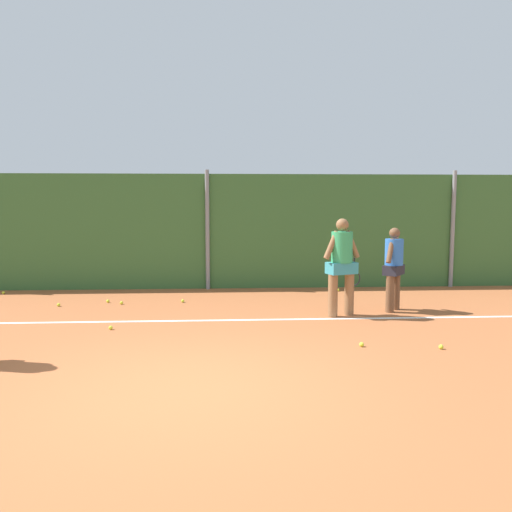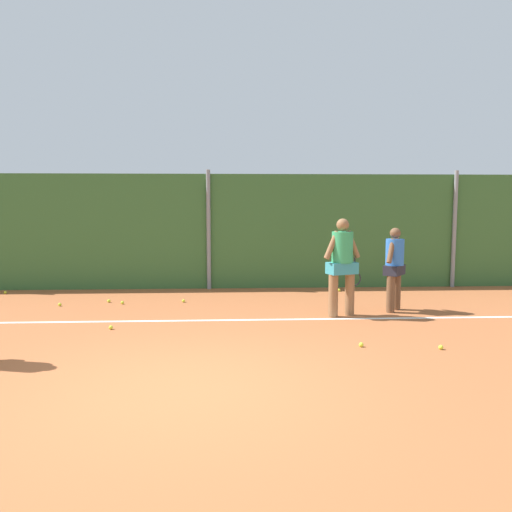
% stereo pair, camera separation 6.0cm
% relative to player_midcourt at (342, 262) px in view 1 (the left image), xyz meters
% --- Properties ---
extents(ground_plane, '(31.94, 31.94, 0.00)m').
position_rel_player_midcourt_xyz_m(ground_plane, '(-2.55, -1.56, -1.00)').
color(ground_plane, '#A85B33').
extents(hedge_fence_backdrop, '(20.76, 0.25, 2.75)m').
position_rel_player_midcourt_xyz_m(hedge_fence_backdrop, '(-2.55, 3.26, 0.37)').
color(hedge_fence_backdrop, '#386633').
rests_on(hedge_fence_backdrop, ground_plane).
extents(fence_post_center, '(0.10, 0.10, 2.84)m').
position_rel_player_midcourt_xyz_m(fence_post_center, '(-2.55, 3.08, 0.42)').
color(fence_post_center, gray).
rests_on(fence_post_center, ground_plane).
extents(fence_post_right, '(0.10, 0.10, 2.84)m').
position_rel_player_midcourt_xyz_m(fence_post_right, '(3.44, 3.08, 0.42)').
color(fence_post_right, gray).
rests_on(fence_post_right, ground_plane).
extents(court_baseline_paint, '(15.17, 0.10, 0.01)m').
position_rel_player_midcourt_xyz_m(court_baseline_paint, '(-2.55, -0.23, -1.00)').
color(court_baseline_paint, white).
rests_on(court_baseline_paint, ground_plane).
extents(player_midcourt, '(0.77, 0.46, 1.79)m').
position_rel_player_midcourt_xyz_m(player_midcourt, '(0.00, 0.00, 0.00)').
color(player_midcourt, '#8C603D').
rests_on(player_midcourt, ground_plane).
extents(player_backcourt_far, '(0.51, 0.55, 1.60)m').
position_rel_player_midcourt_xyz_m(player_backcourt_far, '(1.09, 0.39, -0.10)').
color(player_backcourt_far, brown).
rests_on(player_backcourt_far, ground_plane).
extents(tennis_ball_1, '(0.07, 0.07, 0.07)m').
position_rel_player_midcourt_xyz_m(tennis_ball_1, '(-4.25, 1.30, -0.97)').
color(tennis_ball_1, '#CCDB33').
rests_on(tennis_ball_1, ground_plane).
extents(tennis_ball_3, '(0.07, 0.07, 0.07)m').
position_rel_player_midcourt_xyz_m(tennis_ball_3, '(-4.00, -0.79, -0.97)').
color(tennis_ball_3, '#CCDB33').
rests_on(tennis_ball_3, ground_plane).
extents(tennis_ball_4, '(0.07, 0.07, 0.07)m').
position_rel_player_midcourt_xyz_m(tennis_ball_4, '(-5.46, 1.17, -0.97)').
color(tennis_ball_4, '#CCDB33').
rests_on(tennis_ball_4, ground_plane).
extents(tennis_ball_6, '(0.07, 0.07, 0.07)m').
position_rel_player_midcourt_xyz_m(tennis_ball_6, '(-3.01, 1.43, -0.97)').
color(tennis_ball_6, '#CCDB33').
rests_on(tennis_ball_6, ground_plane).
extents(tennis_ball_7, '(0.07, 0.07, 0.07)m').
position_rel_player_midcourt_xyz_m(tennis_ball_7, '(0.51, 2.56, -0.97)').
color(tennis_ball_7, '#CCDB33').
rests_on(tennis_ball_7, ground_plane).
extents(tennis_ball_9, '(0.07, 0.07, 0.07)m').
position_rel_player_midcourt_xyz_m(tennis_ball_9, '(-4.56, 1.50, -0.97)').
color(tennis_ball_9, '#CCDB33').
rests_on(tennis_ball_9, ground_plane).
extents(tennis_ball_10, '(0.07, 0.07, 0.07)m').
position_rel_player_midcourt_xyz_m(tennis_ball_10, '(0.95, -2.18, -0.97)').
color(tennis_ball_10, '#CCDB33').
rests_on(tennis_ball_10, ground_plane).
extents(tennis_ball_12, '(0.07, 0.07, 0.07)m').
position_rel_player_midcourt_xyz_m(tennis_ball_12, '(-0.15, -2.00, -0.97)').
color(tennis_ball_12, '#CCDB33').
rests_on(tennis_ball_12, ground_plane).
extents(tennis_ball_13, '(0.07, 0.07, 0.07)m').
position_rel_player_midcourt_xyz_m(tennis_ball_13, '(-7.17, 2.64, -0.97)').
color(tennis_ball_13, '#CCDB33').
rests_on(tennis_ball_13, ground_plane).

